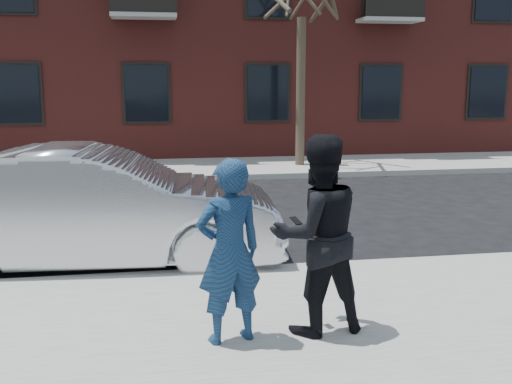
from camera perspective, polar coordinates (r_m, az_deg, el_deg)
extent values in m
plane|color=black|center=(6.57, -11.74, -12.99)|extent=(100.00, 100.00, 0.00)
cube|color=gray|center=(6.31, -11.85, -13.27)|extent=(50.00, 3.50, 0.15)
cube|color=#999691|center=(7.99, -11.39, -8.07)|extent=(50.00, 0.10, 0.15)
cube|color=gray|center=(17.46, -10.54, 2.11)|extent=(50.00, 3.50, 0.15)
cube|color=#999691|center=(15.68, -10.62, 1.15)|extent=(50.00, 0.10, 0.15)
cube|color=black|center=(19.31, 1.12, 9.42)|extent=(1.30, 0.06, 1.70)
cube|color=black|center=(22.03, 21.18, 8.86)|extent=(1.30, 0.06, 1.70)
cylinder|color=#31261D|center=(17.54, 4.27, 9.43)|extent=(0.26, 0.26, 4.20)
imported|color=#B7BABF|center=(8.63, -14.98, -1.48)|extent=(5.28, 2.15, 1.70)
imported|color=navy|center=(5.61, -2.57, -5.69)|extent=(0.73, 0.58, 1.76)
cube|color=black|center=(5.69, -3.92, -1.15)|extent=(0.10, 0.14, 0.08)
imported|color=black|center=(5.85, 5.85, -4.08)|extent=(1.06, 0.89, 1.96)
cube|color=black|center=(5.92, 3.82, -2.74)|extent=(0.11, 0.15, 0.06)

